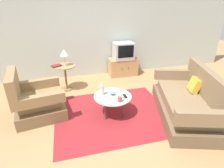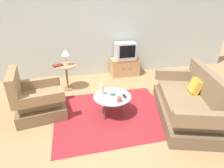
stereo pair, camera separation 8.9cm
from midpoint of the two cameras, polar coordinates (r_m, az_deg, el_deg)
The scene contains 15 objects.
ground_plane at distance 3.67m, azimuth 0.17°, elevation -9.90°, with size 16.00×16.00×0.00m, color #AD7F51.
back_wall at distance 5.35m, azimuth -5.85°, elevation 16.88°, with size 9.00×0.12×2.70m, color #B2BCB2.
area_rug at distance 3.72m, azimuth 0.79°, elevation -9.37°, with size 2.28×1.91×0.00m, color maroon.
armchair at distance 3.83m, azimuth -22.14°, elevation -4.86°, with size 1.02×1.00×0.95m.
couch at distance 3.80m, azimuth 23.43°, elevation -5.55°, with size 1.40×2.03×0.93m.
coffee_table at distance 3.52m, azimuth 0.84°, elevation -4.34°, with size 0.73×0.73×0.41m.
side_table at distance 4.65m, azimuth -13.65°, elevation 3.70°, with size 0.52×0.52×0.64m.
tv_stand at distance 5.50m, azimuth 4.42°, elevation 5.43°, with size 0.83×0.47×0.52m.
television at distance 5.33m, azimuth 4.67°, elevation 10.40°, with size 0.57×0.44×0.48m.
table_lamp at distance 4.51m, azimuth -13.96°, elevation 9.52°, with size 0.20×0.20×0.40m.
vase at distance 3.50m, azimuth -2.58°, elevation -1.28°, with size 0.09×0.09×0.29m.
mug at distance 3.30m, azimuth 3.09°, elevation -4.83°, with size 0.13×0.08×0.10m.
bowl at distance 3.53m, azimuth 0.87°, elevation -3.12°, with size 0.12×0.12×0.04m.
tv_remote_dark at distance 3.48m, azimuth 4.72°, elevation -3.85°, with size 0.05×0.15×0.02m.
book at distance 4.57m, azimuth -16.23°, elevation 5.69°, with size 0.27×0.23×0.04m.
Camera 2 is at (-0.66, -2.93, 2.11)m, focal length 28.96 mm.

